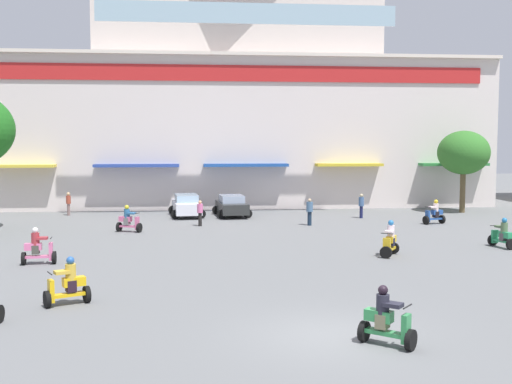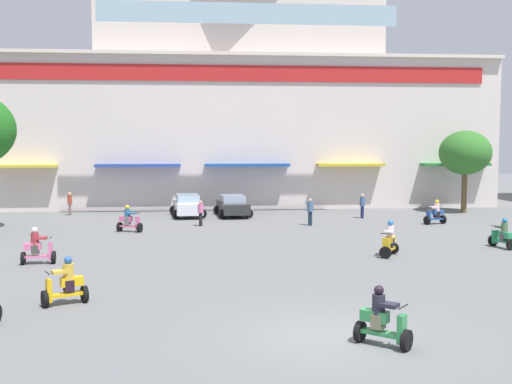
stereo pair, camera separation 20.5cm
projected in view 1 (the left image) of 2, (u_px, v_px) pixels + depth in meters
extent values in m
plane|color=slate|center=(270.00, 250.00, 29.09)|extent=(128.00, 128.00, 0.00)
cube|color=silver|center=(236.00, 134.00, 51.96)|extent=(38.81, 13.03, 11.15)
cube|color=beige|center=(235.00, 28.00, 51.89)|extent=(21.75, 11.73, 6.51)
cube|color=red|center=(242.00, 73.00, 45.09)|extent=(35.71, 0.12, 1.15)
cube|color=beige|center=(242.00, 54.00, 44.94)|extent=(38.81, 0.70, 0.24)
cube|color=gold|center=(23.00, 166.00, 43.63)|extent=(4.40, 1.10, 0.20)
cube|color=#284296|center=(137.00, 166.00, 44.40)|extent=(5.98, 1.10, 0.20)
cube|color=#1D4895|center=(246.00, 165.00, 45.16)|extent=(6.11, 1.10, 0.20)
cube|color=gold|center=(349.00, 165.00, 45.91)|extent=(4.91, 1.10, 0.20)
cube|color=#2C7B3A|center=(454.00, 164.00, 46.69)|extent=(5.09, 1.10, 0.20)
cube|color=#99B7C6|center=(248.00, 13.00, 39.68)|extent=(19.14, 0.08, 1.30)
cylinder|color=brown|center=(463.00, 191.00, 44.02)|extent=(0.38, 0.38, 2.98)
ellipsoid|color=#306C27|center=(464.00, 153.00, 43.80)|extent=(3.55, 3.83, 3.06)
cube|color=silver|center=(187.00, 207.00, 41.88)|extent=(2.09, 4.51, 0.74)
cube|color=#94B0C5|center=(186.00, 198.00, 41.83)|extent=(1.65, 2.31, 0.47)
cylinder|color=black|center=(173.00, 210.00, 43.07)|extent=(0.61, 0.22, 0.60)
cylinder|color=black|center=(197.00, 209.00, 43.40)|extent=(0.61, 0.22, 0.60)
cylinder|color=black|center=(175.00, 214.00, 40.43)|extent=(0.61, 0.22, 0.60)
cylinder|color=black|center=(201.00, 214.00, 40.75)|extent=(0.61, 0.22, 0.60)
cube|color=#292A2A|center=(232.00, 207.00, 41.95)|extent=(2.10, 4.25, 0.68)
cube|color=#9EAEC8|center=(232.00, 199.00, 41.90)|extent=(1.67, 2.18, 0.46)
cylinder|color=black|center=(216.00, 210.00, 43.06)|extent=(0.61, 0.22, 0.60)
cylinder|color=black|center=(241.00, 209.00, 43.38)|extent=(0.61, 0.22, 0.60)
cylinder|color=black|center=(221.00, 214.00, 40.56)|extent=(0.61, 0.22, 0.60)
cylinder|color=black|center=(248.00, 214.00, 40.89)|extent=(0.61, 0.22, 0.60)
cylinder|color=black|center=(139.00, 228.00, 34.51)|extent=(0.32, 0.54, 0.52)
cylinder|color=black|center=(119.00, 227.00, 34.84)|extent=(0.32, 0.54, 0.52)
cube|color=#D1618C|center=(129.00, 226.00, 34.67)|extent=(1.11, 0.65, 0.10)
cube|color=#D1618C|center=(125.00, 219.00, 34.70)|extent=(0.75, 0.53, 0.28)
cube|color=#D1618C|center=(137.00, 223.00, 34.52)|extent=(0.25, 0.35, 0.71)
cylinder|color=black|center=(137.00, 213.00, 34.47)|extent=(0.22, 0.50, 0.04)
cube|color=slate|center=(127.00, 221.00, 34.68)|extent=(0.38, 0.40, 0.36)
cylinder|color=#2D628E|center=(127.00, 214.00, 34.65)|extent=(0.41, 0.41, 0.49)
sphere|color=gold|center=(127.00, 207.00, 34.62)|extent=(0.25, 0.25, 0.25)
cube|color=#2D628E|center=(131.00, 213.00, 34.57)|extent=(0.53, 0.48, 0.10)
cylinder|color=black|center=(411.00, 340.00, 15.06)|extent=(0.45, 0.49, 0.52)
cylinder|color=black|center=(364.00, 331.00, 15.75)|extent=(0.45, 0.49, 0.52)
cube|color=#2E8849|center=(387.00, 333.00, 15.40)|extent=(1.00, 0.91, 0.10)
cube|color=#2E8849|center=(379.00, 315.00, 15.49)|extent=(0.72, 0.67, 0.28)
cube|color=#2E8849|center=(406.00, 329.00, 15.11)|extent=(0.31, 0.33, 0.71)
cylinder|color=black|center=(408.00, 306.00, 15.05)|extent=(0.36, 0.42, 0.04)
cube|color=#747152|center=(382.00, 321.00, 15.45)|extent=(0.42, 0.43, 0.36)
cylinder|color=#262532|center=(383.00, 304.00, 15.41)|extent=(0.45, 0.45, 0.48)
sphere|color=black|center=(383.00, 290.00, 15.38)|extent=(0.25, 0.25, 0.25)
cube|color=#262532|center=(393.00, 305.00, 15.26)|extent=(0.56, 0.54, 0.10)
cylinder|color=black|center=(54.00, 258.00, 25.70)|extent=(0.19, 0.53, 0.52)
cylinder|color=black|center=(24.00, 259.00, 25.47)|extent=(0.19, 0.53, 0.52)
cube|color=pink|center=(39.00, 257.00, 25.58)|extent=(1.07, 0.38, 0.10)
cube|color=pink|center=(33.00, 247.00, 25.51)|extent=(0.69, 0.36, 0.28)
cube|color=pink|center=(51.00, 251.00, 25.66)|extent=(0.17, 0.33, 0.72)
cylinder|color=black|center=(51.00, 238.00, 25.62)|extent=(0.09, 0.52, 0.04)
cube|color=#424239|center=(36.00, 249.00, 25.54)|extent=(0.31, 0.35, 0.36)
cylinder|color=#A02E36|center=(35.00, 239.00, 25.50)|extent=(0.35, 0.35, 0.50)
sphere|color=silver|center=(35.00, 230.00, 25.47)|extent=(0.25, 0.25, 0.25)
cube|color=#A02E36|center=(42.00, 238.00, 25.55)|extent=(0.47, 0.38, 0.10)
cylinder|color=black|center=(426.00, 220.00, 37.78)|extent=(0.29, 0.54, 0.52)
cylinder|color=black|center=(442.00, 219.00, 38.25)|extent=(0.29, 0.54, 0.52)
cube|color=#254C95|center=(434.00, 219.00, 38.01)|extent=(1.09, 0.58, 0.10)
cube|color=#254C95|center=(437.00, 212.00, 38.06)|extent=(0.73, 0.49, 0.28)
cube|color=#254C95|center=(428.00, 216.00, 37.81)|extent=(0.23, 0.35, 0.69)
cylinder|color=black|center=(428.00, 207.00, 37.75)|extent=(0.19, 0.51, 0.04)
cube|color=black|center=(436.00, 214.00, 38.03)|extent=(0.36, 0.39, 0.36)
cylinder|color=silver|center=(436.00, 207.00, 38.00)|extent=(0.40, 0.40, 0.49)
sphere|color=gold|center=(436.00, 202.00, 37.97)|extent=(0.25, 0.25, 0.25)
cube|color=silver|center=(432.00, 207.00, 37.90)|extent=(0.52, 0.46, 0.10)
cylinder|color=black|center=(47.00, 299.00, 18.92)|extent=(0.36, 0.53, 0.52)
cylinder|color=black|center=(87.00, 294.00, 19.55)|extent=(0.36, 0.53, 0.52)
cube|color=gold|center=(67.00, 295.00, 19.23)|extent=(1.08, 0.72, 0.10)
cube|color=gold|center=(74.00, 282.00, 19.31)|extent=(0.74, 0.57, 0.28)
cube|color=gold|center=(51.00, 291.00, 18.96)|extent=(0.27, 0.35, 0.69)
cylinder|color=black|center=(50.00, 273.00, 18.91)|extent=(0.26, 0.48, 0.04)
cube|color=black|center=(71.00, 286.00, 19.27)|extent=(0.39, 0.41, 0.36)
cylinder|color=gold|center=(71.00, 272.00, 19.24)|extent=(0.43, 0.43, 0.50)
sphere|color=#28589D|center=(70.00, 260.00, 19.21)|extent=(0.25, 0.25, 0.25)
cube|color=gold|center=(62.00, 272.00, 19.10)|extent=(0.54, 0.50, 0.10)
cylinder|color=black|center=(386.00, 252.00, 26.87)|extent=(0.51, 0.40, 0.52)
cylinder|color=black|center=(393.00, 248.00, 27.96)|extent=(0.51, 0.40, 0.52)
cube|color=gold|center=(390.00, 249.00, 27.41)|extent=(0.82, 1.06, 0.10)
cube|color=gold|center=(391.00, 239.00, 27.57)|extent=(0.62, 0.74, 0.28)
cube|color=gold|center=(387.00, 246.00, 26.96)|extent=(0.34, 0.29, 0.71)
cylinder|color=black|center=(387.00, 233.00, 26.89)|extent=(0.46, 0.31, 0.04)
cube|color=black|center=(391.00, 242.00, 27.50)|extent=(0.42, 0.41, 0.36)
cylinder|color=silver|center=(391.00, 232.00, 27.46)|extent=(0.44, 0.44, 0.56)
sphere|color=#266AAA|center=(391.00, 223.00, 27.43)|extent=(0.25, 0.25, 0.25)
cube|color=silver|center=(389.00, 232.00, 27.22)|extent=(0.52, 0.55, 0.10)
cylinder|color=black|center=(493.00, 240.00, 30.22)|extent=(0.54, 0.25, 0.52)
cylinder|color=black|center=(511.00, 244.00, 28.98)|extent=(0.54, 0.25, 0.52)
cube|color=#268C55|center=(502.00, 241.00, 29.60)|extent=(0.51, 1.18, 0.10)
cube|color=#268C55|center=(505.00, 235.00, 29.35)|extent=(0.44, 0.78, 0.28)
cube|color=#268C55|center=(495.00, 236.00, 30.08)|extent=(0.34, 0.20, 0.63)
cylinder|color=black|center=(495.00, 225.00, 30.07)|extent=(0.52, 0.14, 0.04)
cube|color=#4F474C|center=(504.00, 237.00, 29.46)|extent=(0.37, 0.34, 0.36)
cylinder|color=#4F6947|center=(504.00, 228.00, 29.42)|extent=(0.38, 0.38, 0.51)
sphere|color=#21699F|center=(504.00, 220.00, 29.39)|extent=(0.25, 0.25, 0.25)
cube|color=#4F6947|center=(500.00, 227.00, 29.69)|extent=(0.42, 0.50, 0.10)
cylinder|color=#181D46|center=(361.00, 212.00, 40.91)|extent=(0.29, 0.29, 0.79)
cylinder|color=#3D5C88|center=(361.00, 202.00, 40.86)|extent=(0.47, 0.47, 0.59)
sphere|color=tan|center=(361.00, 195.00, 40.82)|extent=(0.22, 0.22, 0.22)
cylinder|color=#7B5F5C|center=(69.00, 210.00, 42.38)|extent=(0.25, 0.25, 0.80)
cylinder|color=#9D3E2C|center=(68.00, 200.00, 42.32)|extent=(0.40, 0.40, 0.54)
sphere|color=tan|center=(68.00, 194.00, 42.29)|extent=(0.23, 0.23, 0.23)
cylinder|color=#18283B|center=(310.00, 218.00, 37.37)|extent=(0.31, 0.31, 0.83)
cylinder|color=#436384|center=(310.00, 207.00, 37.31)|extent=(0.49, 0.49, 0.58)
sphere|color=tan|center=(310.00, 200.00, 37.28)|extent=(0.20, 0.20, 0.20)
cylinder|color=black|center=(200.00, 219.00, 37.08)|extent=(0.30, 0.30, 0.80)
cylinder|color=#D5659B|center=(200.00, 208.00, 37.02)|extent=(0.48, 0.48, 0.52)
sphere|color=tan|center=(200.00, 202.00, 36.99)|extent=(0.21, 0.21, 0.21)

